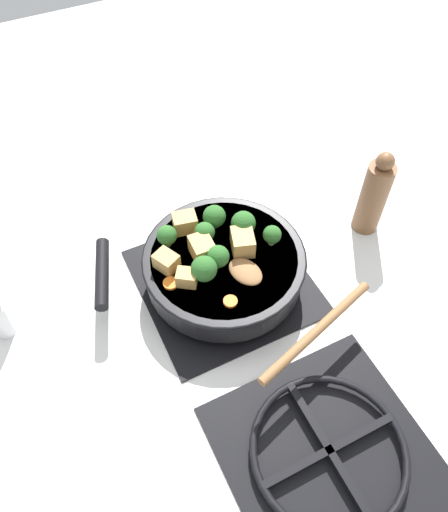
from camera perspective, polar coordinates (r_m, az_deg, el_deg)
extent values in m
plane|color=silver|center=(0.97, 0.00, -2.97)|extent=(2.40, 2.40, 0.00)
cube|color=black|center=(0.96, 0.00, -2.84)|extent=(0.31, 0.31, 0.01)
torus|color=black|center=(0.95, 0.00, -2.29)|extent=(0.24, 0.24, 0.01)
cube|color=black|center=(0.95, 0.00, -2.29)|extent=(0.01, 0.23, 0.01)
cube|color=black|center=(0.95, 0.00, -2.29)|extent=(0.23, 0.01, 0.01)
cube|color=black|center=(0.84, 11.72, -21.26)|extent=(0.31, 0.31, 0.01)
torus|color=black|center=(0.82, 11.91, -20.94)|extent=(0.24, 0.24, 0.01)
cube|color=black|center=(0.82, 11.91, -20.94)|extent=(0.01, 0.23, 0.01)
cube|color=black|center=(0.82, 11.91, -20.94)|extent=(0.23, 0.01, 0.01)
cylinder|color=black|center=(0.92, 0.00, -1.06)|extent=(0.29, 0.29, 0.06)
cylinder|color=brown|center=(0.92, 0.00, -0.91)|extent=(0.27, 0.27, 0.05)
torus|color=black|center=(0.90, 0.00, -0.16)|extent=(0.30, 0.30, 0.01)
cylinder|color=black|center=(0.92, -13.77, -1.93)|extent=(0.07, 0.15, 0.02)
ellipsoid|color=olive|center=(0.87, 2.47, -1.79)|extent=(0.07, 0.08, 0.01)
cylinder|color=olive|center=(0.82, 10.55, -8.41)|extent=(0.25, 0.09, 0.02)
cube|color=tan|center=(0.86, -4.27, -2.48)|extent=(0.05, 0.04, 0.03)
cube|color=tan|center=(0.89, -2.52, 0.87)|extent=(0.04, 0.05, 0.04)
cube|color=tan|center=(0.89, 2.28, 1.40)|extent=(0.05, 0.06, 0.04)
cube|color=tan|center=(0.93, -4.49, 3.83)|extent=(0.05, 0.04, 0.03)
cube|color=tan|center=(0.88, -6.60, -0.63)|extent=(0.05, 0.05, 0.03)
cylinder|color=#709956|center=(0.88, -0.67, -0.88)|extent=(0.01, 0.01, 0.01)
sphere|color=#2D6628|center=(0.87, -0.69, -0.05)|extent=(0.04, 0.04, 0.04)
cylinder|color=#709956|center=(0.92, -6.44, 1.57)|extent=(0.01, 0.01, 0.01)
sphere|color=#2D6628|center=(0.90, -6.55, 2.37)|extent=(0.04, 0.04, 0.04)
cylinder|color=#709956|center=(0.94, -1.09, 3.64)|extent=(0.01, 0.01, 0.01)
sphere|color=#2D6628|center=(0.92, -1.11, 4.55)|extent=(0.04, 0.04, 0.04)
cylinder|color=#709956|center=(0.92, 5.44, 1.71)|extent=(0.01, 0.01, 0.01)
sphere|color=#2D6628|center=(0.90, 5.52, 2.46)|extent=(0.03, 0.03, 0.03)
cylinder|color=#709956|center=(0.87, -2.25, -2.37)|extent=(0.01, 0.01, 0.01)
sphere|color=#2D6628|center=(0.85, -2.30, -1.47)|extent=(0.05, 0.05, 0.05)
cylinder|color=#709956|center=(0.92, -2.20, 1.91)|extent=(0.01, 0.01, 0.01)
sphere|color=#2D6628|center=(0.90, -2.24, 2.72)|extent=(0.04, 0.04, 0.04)
cylinder|color=#709956|center=(0.93, 2.18, 2.81)|extent=(0.01, 0.01, 0.01)
sphere|color=#2D6628|center=(0.91, 2.22, 3.76)|extent=(0.05, 0.05, 0.05)
cylinder|color=orange|center=(0.93, -2.73, 2.74)|extent=(0.03, 0.03, 0.01)
cylinder|color=orange|center=(0.87, -6.12, -3.11)|extent=(0.03, 0.03, 0.01)
cylinder|color=orange|center=(0.84, 0.73, -5.21)|extent=(0.02, 0.02, 0.01)
cylinder|color=brown|center=(1.04, 16.63, 6.35)|extent=(0.05, 0.05, 0.16)
sphere|color=brown|center=(0.97, 17.93, 10.26)|extent=(0.04, 0.04, 0.04)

